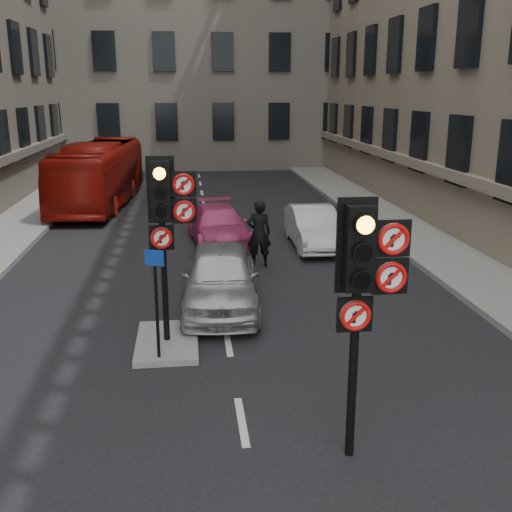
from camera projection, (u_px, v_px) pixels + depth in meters
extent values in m
plane|color=black|center=(257.00, 510.00, 7.18)|extent=(120.00, 120.00, 0.00)
cube|color=gray|center=(434.00, 242.00, 19.44)|extent=(3.00, 50.00, 0.16)
cube|color=gray|center=(167.00, 342.00, 11.81)|extent=(1.20, 2.00, 0.12)
cube|color=slate|center=(192.00, 12.00, 40.85)|extent=(30.00, 14.00, 20.00)
cylinder|color=black|center=(353.00, 375.00, 7.97)|extent=(0.12, 0.12, 2.40)
cube|color=black|center=(359.00, 248.00, 7.50)|extent=(0.36, 0.28, 1.10)
cube|color=black|center=(356.00, 246.00, 7.62)|extent=(0.52, 0.03, 1.25)
cylinder|color=orange|center=(366.00, 225.00, 7.17)|extent=(0.22, 0.01, 0.22)
cylinder|color=black|center=(364.00, 253.00, 7.26)|extent=(0.22, 0.01, 0.22)
cylinder|color=black|center=(363.00, 281.00, 7.36)|extent=(0.22, 0.01, 0.22)
cube|color=black|center=(392.00, 238.00, 7.49)|extent=(0.47, 0.05, 0.47)
cylinder|color=white|center=(393.00, 239.00, 7.45)|extent=(0.41, 0.02, 0.41)
torus|color=#BF0C0A|center=(394.00, 239.00, 7.44)|extent=(0.41, 0.06, 0.41)
cube|color=#BF0C0A|center=(394.00, 239.00, 7.43)|extent=(0.25, 0.01, 0.25)
cube|color=black|center=(390.00, 276.00, 7.63)|extent=(0.47, 0.05, 0.47)
cylinder|color=white|center=(391.00, 277.00, 7.59)|extent=(0.41, 0.02, 0.41)
torus|color=#BF0C0A|center=(391.00, 278.00, 7.57)|extent=(0.41, 0.06, 0.41)
cube|color=#BF0C0A|center=(391.00, 278.00, 7.57)|extent=(0.25, 0.01, 0.25)
cube|color=black|center=(355.00, 314.00, 7.71)|extent=(0.47, 0.05, 0.47)
cylinder|color=white|center=(355.00, 316.00, 7.67)|extent=(0.41, 0.02, 0.41)
torus|color=#BF0C0A|center=(356.00, 316.00, 7.66)|extent=(0.41, 0.06, 0.41)
cube|color=#BF0C0A|center=(356.00, 316.00, 7.65)|extent=(0.25, 0.01, 0.25)
cylinder|color=black|center=(165.00, 281.00, 11.47)|extent=(0.12, 0.12, 2.40)
cube|color=black|center=(161.00, 191.00, 11.00)|extent=(0.36, 0.28, 1.10)
cube|color=black|center=(161.00, 190.00, 11.13)|extent=(0.52, 0.03, 1.25)
cylinder|color=orange|center=(159.00, 174.00, 10.67)|extent=(0.22, 0.02, 0.22)
cylinder|color=black|center=(160.00, 193.00, 10.77)|extent=(0.22, 0.02, 0.22)
cylinder|color=black|center=(161.00, 212.00, 10.86)|extent=(0.22, 0.02, 0.22)
cube|color=black|center=(183.00, 184.00, 11.00)|extent=(0.47, 0.05, 0.47)
cylinder|color=white|center=(183.00, 184.00, 10.96)|extent=(0.41, 0.02, 0.41)
torus|color=#BF0C0A|center=(183.00, 185.00, 10.94)|extent=(0.41, 0.06, 0.41)
cube|color=#BF0C0A|center=(183.00, 185.00, 10.94)|extent=(0.25, 0.02, 0.25)
cube|color=black|center=(184.00, 211.00, 11.13)|extent=(0.47, 0.05, 0.47)
cylinder|color=white|center=(184.00, 211.00, 11.09)|extent=(0.41, 0.02, 0.41)
torus|color=#BF0C0A|center=(184.00, 211.00, 11.08)|extent=(0.41, 0.06, 0.41)
cube|color=#BF0C0A|center=(184.00, 211.00, 11.07)|extent=(0.25, 0.02, 0.25)
cube|color=black|center=(162.00, 238.00, 11.22)|extent=(0.47, 0.05, 0.47)
cylinder|color=white|center=(162.00, 238.00, 11.18)|extent=(0.41, 0.02, 0.41)
torus|color=#BF0C0A|center=(161.00, 238.00, 11.16)|extent=(0.41, 0.06, 0.41)
cube|color=#BF0C0A|center=(161.00, 238.00, 11.16)|extent=(0.25, 0.02, 0.25)
imported|color=#A8ACB0|center=(220.00, 277.00, 13.68)|extent=(2.00, 4.35, 1.45)
imported|color=silver|center=(313.00, 227.00, 19.07)|extent=(1.41, 3.90, 1.28)
imported|color=#C33971|center=(219.00, 226.00, 19.36)|extent=(2.11, 4.38, 1.23)
imported|color=maroon|center=(100.00, 174.00, 25.81)|extent=(3.00, 9.89, 2.71)
imported|color=black|center=(221.00, 274.00, 14.73)|extent=(0.73, 1.68, 0.98)
imported|color=black|center=(259.00, 233.00, 16.87)|extent=(0.70, 0.47, 1.91)
cylinder|color=black|center=(157.00, 306.00, 10.75)|extent=(0.06, 0.06, 2.01)
cube|color=#0D3395|center=(154.00, 258.00, 10.45)|extent=(0.35, 0.15, 0.28)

